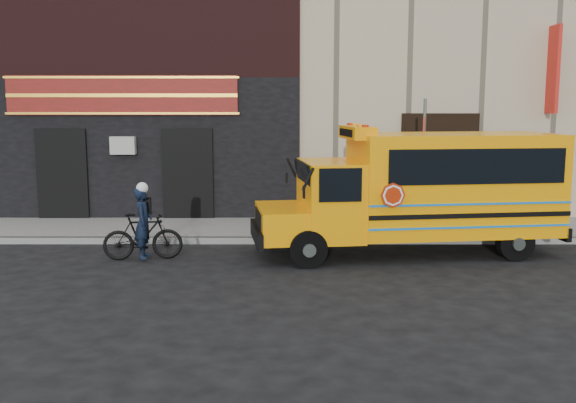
{
  "coord_description": "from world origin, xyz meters",
  "views": [
    {
      "loc": [
        -0.31,
        -12.88,
        3.38
      ],
      "look_at": [
        -0.33,
        1.85,
        1.16
      ],
      "focal_mm": 40.0,
      "sensor_mm": 36.0,
      "label": 1
    }
  ],
  "objects_px": {
    "school_bus": "(424,188)",
    "sign_pole": "(423,164)",
    "cyclist": "(143,225)",
    "bicycle": "(143,236)"
  },
  "relations": [
    {
      "from": "school_bus",
      "to": "cyclist",
      "type": "bearing_deg",
      "value": -174.1
    },
    {
      "from": "school_bus",
      "to": "cyclist",
      "type": "distance_m",
      "value": 6.34
    },
    {
      "from": "sign_pole",
      "to": "cyclist",
      "type": "relative_size",
      "value": 2.26
    },
    {
      "from": "sign_pole",
      "to": "cyclist",
      "type": "height_order",
      "value": "sign_pole"
    },
    {
      "from": "school_bus",
      "to": "sign_pole",
      "type": "bearing_deg",
      "value": 79.82
    },
    {
      "from": "cyclist",
      "to": "sign_pole",
      "type": "bearing_deg",
      "value": -74.73
    },
    {
      "from": "cyclist",
      "to": "bicycle",
      "type": "bearing_deg",
      "value": 44.72
    },
    {
      "from": "school_bus",
      "to": "bicycle",
      "type": "xyz_separation_m",
      "value": [
        -6.3,
        -0.62,
        -0.99
      ]
    },
    {
      "from": "school_bus",
      "to": "cyclist",
      "type": "xyz_separation_m",
      "value": [
        -6.27,
        -0.65,
        -0.73
      ]
    },
    {
      "from": "school_bus",
      "to": "sign_pole",
      "type": "distance_m",
      "value": 1.45
    }
  ]
}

